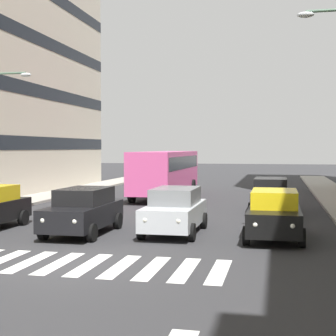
{
  "coord_description": "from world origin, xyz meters",
  "views": [
    {
      "loc": [
        -5.53,
        13.17,
        3.24
      ],
      "look_at": [
        -1.04,
        -7.57,
        2.4
      ],
      "focal_mm": 54.34,
      "sensor_mm": 36.0,
      "label": 1
    }
  ],
  "objects_px": {
    "car_0": "(274,214)",
    "car_1": "(175,210)",
    "bus_behind_traffic": "(166,169)",
    "car_2": "(83,210)",
    "car_row2_0": "(270,195)"
  },
  "relations": [
    {
      "from": "car_0",
      "to": "car_1",
      "type": "distance_m",
      "value": 3.7
    },
    {
      "from": "car_1",
      "to": "bus_behind_traffic",
      "type": "distance_m",
      "value": 14.08
    },
    {
      "from": "car_2",
      "to": "car_row2_0",
      "type": "xyz_separation_m",
      "value": [
        -6.8,
        -7.95,
        0.0
      ]
    },
    {
      "from": "car_0",
      "to": "car_2",
      "type": "xyz_separation_m",
      "value": [
        7.04,
        0.54,
        0.0
      ]
    },
    {
      "from": "car_1",
      "to": "car_2",
      "type": "bearing_deg",
      "value": 13.56
    },
    {
      "from": "car_2",
      "to": "car_row2_0",
      "type": "relative_size",
      "value": 1.0
    },
    {
      "from": "car_1",
      "to": "car_row2_0",
      "type": "bearing_deg",
      "value": -115.75
    },
    {
      "from": "car_0",
      "to": "car_row2_0",
      "type": "bearing_deg",
      "value": -88.13
    },
    {
      "from": "car_0",
      "to": "car_2",
      "type": "bearing_deg",
      "value": 4.37
    },
    {
      "from": "car_2",
      "to": "bus_behind_traffic",
      "type": "relative_size",
      "value": 0.42
    },
    {
      "from": "car_2",
      "to": "bus_behind_traffic",
      "type": "xyz_separation_m",
      "value": [
        0.0,
        -14.44,
        0.97
      ]
    },
    {
      "from": "bus_behind_traffic",
      "to": "car_0",
      "type": "bearing_deg",
      "value": 116.86
    },
    {
      "from": "car_2",
      "to": "car_0",
      "type": "bearing_deg",
      "value": -175.63
    },
    {
      "from": "bus_behind_traffic",
      "to": "car_1",
      "type": "bearing_deg",
      "value": 103.82
    },
    {
      "from": "car_0",
      "to": "car_2",
      "type": "distance_m",
      "value": 7.06
    }
  ]
}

